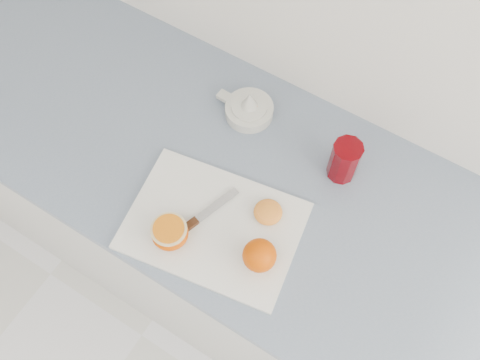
% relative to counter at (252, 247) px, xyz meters
% --- Properties ---
extents(counter, '(2.48, 0.64, 0.89)m').
position_rel_counter_xyz_m(counter, '(0.00, 0.00, 0.00)').
color(counter, silver).
rests_on(counter, ground).
extents(cutting_board, '(0.43, 0.34, 0.01)m').
position_rel_counter_xyz_m(cutting_board, '(-0.02, -0.15, 0.45)').
color(cutting_board, white).
rests_on(cutting_board, counter).
extents(whole_orange, '(0.07, 0.07, 0.07)m').
position_rel_counter_xyz_m(whole_orange, '(0.11, -0.17, 0.49)').
color(whole_orange, red).
rests_on(whole_orange, cutting_board).
extents(half_orange, '(0.08, 0.08, 0.05)m').
position_rel_counter_xyz_m(half_orange, '(-0.09, -0.22, 0.48)').
color(half_orange, red).
rests_on(half_orange, cutting_board).
extents(squeezed_shell, '(0.07, 0.07, 0.03)m').
position_rel_counter_xyz_m(squeezed_shell, '(0.07, -0.06, 0.47)').
color(squeezed_shell, orange).
rests_on(squeezed_shell, cutting_board).
extents(paring_knife, '(0.08, 0.20, 0.01)m').
position_rel_counter_xyz_m(paring_knife, '(-0.07, -0.19, 0.46)').
color(paring_knife, '#4C2313').
rests_on(paring_knife, cutting_board).
extents(citrus_juicer, '(0.16, 0.12, 0.08)m').
position_rel_counter_xyz_m(citrus_juicer, '(-0.12, 0.16, 0.47)').
color(citrus_juicer, silver).
rests_on(citrus_juicer, counter).
extents(red_tumbler, '(0.07, 0.07, 0.12)m').
position_rel_counter_xyz_m(red_tumbler, '(0.16, 0.13, 0.50)').
color(red_tumbler, '#5F0005').
rests_on(red_tumbler, counter).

